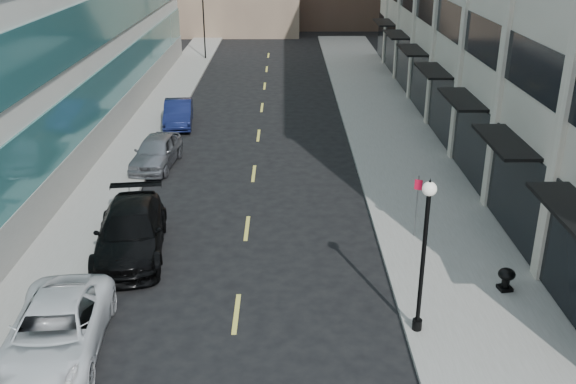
{
  "coord_description": "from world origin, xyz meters",
  "views": [
    {
      "loc": [
        1.51,
        -8.73,
        11.06
      ],
      "look_at": [
        1.61,
        11.66,
        2.52
      ],
      "focal_mm": 40.0,
      "sensor_mm": 36.0,
      "label": 1
    }
  ],
  "objects_px": {
    "car_silver_sedan": "(156,152)",
    "sign_post": "(417,198)",
    "car_black_pickup": "(131,232)",
    "lamppost": "(424,244)",
    "urn_planter": "(506,277)",
    "car_blue_sedan": "(178,113)",
    "car_white_van": "(55,332)"
  },
  "relations": [
    {
      "from": "sign_post",
      "to": "urn_planter",
      "type": "distance_m",
      "value": 4.61
    },
    {
      "from": "car_white_van",
      "to": "urn_planter",
      "type": "bearing_deg",
      "value": 8.46
    },
    {
      "from": "car_silver_sedan",
      "to": "sign_post",
      "type": "xyz_separation_m",
      "value": [
        11.2,
        -7.98,
        0.95
      ]
    },
    {
      "from": "car_blue_sedan",
      "to": "sign_post",
      "type": "relative_size",
      "value": 1.84
    },
    {
      "from": "car_black_pickup",
      "to": "lamppost",
      "type": "bearing_deg",
      "value": -35.14
    },
    {
      "from": "car_white_van",
      "to": "sign_post",
      "type": "height_order",
      "value": "sign_post"
    },
    {
      "from": "car_silver_sedan",
      "to": "car_blue_sedan",
      "type": "bearing_deg",
      "value": 95.35
    },
    {
      "from": "car_black_pickup",
      "to": "urn_planter",
      "type": "relative_size",
      "value": 7.65
    },
    {
      "from": "car_white_van",
      "to": "lamppost",
      "type": "xyz_separation_m",
      "value": [
        10.14,
        0.94,
        2.17
      ]
    },
    {
      "from": "car_black_pickup",
      "to": "car_silver_sedan",
      "type": "relative_size",
      "value": 1.28
    },
    {
      "from": "sign_post",
      "to": "car_white_van",
      "type": "bearing_deg",
      "value": -123.38
    },
    {
      "from": "car_white_van",
      "to": "car_blue_sedan",
      "type": "relative_size",
      "value": 1.21
    },
    {
      "from": "car_black_pickup",
      "to": "car_blue_sedan",
      "type": "xyz_separation_m",
      "value": [
        -0.74,
        16.0,
        -0.1
      ]
    },
    {
      "from": "lamppost",
      "to": "car_white_van",
      "type": "bearing_deg",
      "value": -174.68
    },
    {
      "from": "lamppost",
      "to": "car_blue_sedan",
      "type": "bearing_deg",
      "value": 115.71
    },
    {
      "from": "sign_post",
      "to": "urn_planter",
      "type": "relative_size",
      "value": 3.21
    },
    {
      "from": "car_white_van",
      "to": "lamppost",
      "type": "bearing_deg",
      "value": 0.66
    },
    {
      "from": "car_silver_sedan",
      "to": "lamppost",
      "type": "xyz_separation_m",
      "value": [
        10.14,
        -14.06,
        2.15
      ]
    },
    {
      "from": "car_silver_sedan",
      "to": "sign_post",
      "type": "height_order",
      "value": "sign_post"
    },
    {
      "from": "car_black_pickup",
      "to": "sign_post",
      "type": "bearing_deg",
      "value": -1.32
    },
    {
      "from": "car_silver_sedan",
      "to": "sign_post",
      "type": "distance_m",
      "value": 13.79
    },
    {
      "from": "urn_planter",
      "to": "car_black_pickup",
      "type": "bearing_deg",
      "value": 167.22
    },
    {
      "from": "sign_post",
      "to": "car_silver_sedan",
      "type": "bearing_deg",
      "value": 169.08
    },
    {
      "from": "car_black_pickup",
      "to": "lamppost",
      "type": "distance_m",
      "value": 10.87
    },
    {
      "from": "car_white_van",
      "to": "car_black_pickup",
      "type": "bearing_deg",
      "value": 78.3
    },
    {
      "from": "sign_post",
      "to": "car_black_pickup",
      "type": "bearing_deg",
      "value": -149.87
    },
    {
      "from": "car_silver_sedan",
      "to": "car_black_pickup",
      "type": "bearing_deg",
      "value": -79.95
    },
    {
      "from": "lamppost",
      "to": "car_silver_sedan",
      "type": "bearing_deg",
      "value": 125.81
    },
    {
      "from": "car_white_van",
      "to": "car_blue_sedan",
      "type": "xyz_separation_m",
      "value": [
        0.0,
        22.0,
        -0.02
      ]
    },
    {
      "from": "car_silver_sedan",
      "to": "car_blue_sedan",
      "type": "xyz_separation_m",
      "value": [
        0.0,
        7.0,
        -0.03
      ]
    },
    {
      "from": "urn_planter",
      "to": "car_silver_sedan",
      "type": "bearing_deg",
      "value": 138.45
    },
    {
      "from": "sign_post",
      "to": "lamppost",
      "type": "bearing_deg",
      "value": -75.35
    }
  ]
}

